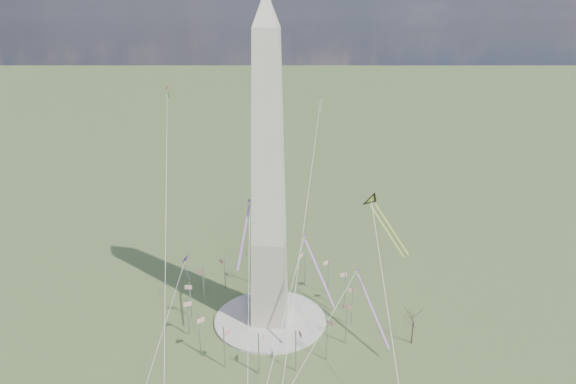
{
  "coord_description": "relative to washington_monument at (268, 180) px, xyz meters",
  "views": [
    {
      "loc": [
        17.84,
        -142.52,
        94.02
      ],
      "look_at": [
        5.81,
        0.0,
        44.45
      ],
      "focal_mm": 32.0,
      "sensor_mm": 36.0,
      "label": 1
    }
  ],
  "objects": [
    {
      "name": "kite_small_white",
      "position": [
        13.91,
        45.93,
        15.51
      ],
      "size": [
        1.54,
        2.32,
        4.98
      ],
      "rotation": [
        0.0,
        0.0,
        2.55
      ],
      "color": "white",
      "rests_on": "ground"
    },
    {
      "name": "kite_small_red",
      "position": [
        -38.81,
        32.43,
        21.82
      ],
      "size": [
        1.44,
        1.69,
        4.54
      ],
      "rotation": [
        0.0,
        0.0,
        3.0
      ],
      "color": "red",
      "rests_on": "ground"
    },
    {
      "name": "kite_diamond_purple",
      "position": [
        -28.53,
        5.93,
        -30.82
      ],
      "size": [
        1.77,
        3.07,
        9.72
      ],
      "rotation": [
        0.0,
        0.0,
        2.78
      ],
      "color": "#491D83",
      "rests_on": "ground"
    },
    {
      "name": "flagpole_ring",
      "position": [
        -0.0,
        -0.0,
        -40.68
      ],
      "size": [
        54.4,
        54.4,
        13.0
      ],
      "color": "#B6B7BD",
      "rests_on": "ground"
    },
    {
      "name": "kite_streamer_right",
      "position": [
        30.46,
        -3.95,
        -35.09
      ],
      "size": [
        10.29,
        20.96,
        15.36
      ],
      "rotation": [
        0.0,
        0.0,
        3.56
      ],
      "color": "#FF2854",
      "rests_on": "ground"
    },
    {
      "name": "washington_monument",
      "position": [
        0.0,
        0.0,
        0.0
      ],
      "size": [
        15.56,
        15.56,
        100.0
      ],
      "color": "#AB9E8F",
      "rests_on": "plaza"
    },
    {
      "name": "kite_streamer_mid",
      "position": [
        -5.96,
        -6.86,
        -11.65
      ],
      "size": [
        1.91,
        20.31,
        13.94
      ],
      "rotation": [
        0.0,
        0.0,
        3.11
      ],
      "color": "#FF2854",
      "rests_on": "ground"
    },
    {
      "name": "plaza",
      "position": [
        0.0,
        0.0,
        -47.55
      ],
      "size": [
        36.0,
        36.0,
        0.8
      ],
      "primitive_type": "cylinder",
      "color": "beige",
      "rests_on": "ground"
    },
    {
      "name": "tree_near",
      "position": [
        43.98,
        -8.42,
        -39.57
      ],
      "size": [
        6.72,
        6.72,
        11.76
      ],
      "color": "#422E28",
      "rests_on": "ground"
    },
    {
      "name": "ground",
      "position": [
        0.0,
        0.0,
        -47.95
      ],
      "size": [
        2000.0,
        2000.0,
        0.0
      ],
      "primitive_type": "plane",
      "color": "#3F552A",
      "rests_on": "ground"
    },
    {
      "name": "kite_delta_black",
      "position": [
        31.42,
        4.8,
        -8.04
      ],
      "size": [
        14.24,
        17.12,
        15.04
      ],
      "rotation": [
        0.0,
        0.0,
        3.77
      ],
      "color": "black",
      "rests_on": "ground"
    },
    {
      "name": "kite_streamer_left",
      "position": [
        14.33,
        -11.95,
        -19.69
      ],
      "size": [
        10.18,
        18.0,
        13.52
      ],
      "rotation": [
        0.0,
        0.0,
        3.62
      ],
      "color": "#FF2854",
      "rests_on": "ground"
    }
  ]
}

